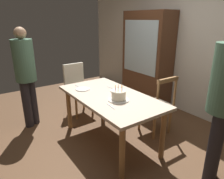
# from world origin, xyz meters

# --- Properties ---
(ground) EXTENTS (6.40, 6.40, 0.00)m
(ground) POSITION_xyz_m (0.00, 0.00, 0.00)
(ground) COLOR brown
(back_wall) EXTENTS (6.40, 0.10, 2.60)m
(back_wall) POSITION_xyz_m (0.00, 1.85, 1.30)
(back_wall) COLOR silver
(back_wall) RESTS_ON ground
(dining_table) EXTENTS (1.62, 0.86, 0.73)m
(dining_table) POSITION_xyz_m (0.00, 0.00, 0.64)
(dining_table) COLOR beige
(dining_table) RESTS_ON ground
(birthday_cake) EXTENTS (0.28, 0.28, 0.20)m
(birthday_cake) POSITION_xyz_m (0.22, -0.01, 0.79)
(birthday_cake) COLOR silver
(birthday_cake) RESTS_ON dining_table
(plate_near_celebrant) EXTENTS (0.22, 0.22, 0.01)m
(plate_near_celebrant) POSITION_xyz_m (-0.45, -0.19, 0.74)
(plate_near_celebrant) COLOR white
(plate_near_celebrant) RESTS_ON dining_table
(plate_far_side) EXTENTS (0.22, 0.22, 0.01)m
(plate_far_side) POSITION_xyz_m (-0.08, 0.19, 0.74)
(plate_far_side) COLOR white
(plate_far_side) RESTS_ON dining_table
(fork_near_celebrant) EXTENTS (0.18, 0.03, 0.01)m
(fork_near_celebrant) POSITION_xyz_m (-0.61, -0.20, 0.74)
(fork_near_celebrant) COLOR silver
(fork_near_celebrant) RESTS_ON dining_table
(fork_far_side) EXTENTS (0.18, 0.05, 0.01)m
(fork_far_side) POSITION_xyz_m (-0.24, 0.19, 0.74)
(fork_far_side) COLOR silver
(fork_far_side) RESTS_ON dining_table
(fork_near_guest) EXTENTS (0.18, 0.03, 0.01)m
(fork_near_guest) POSITION_xyz_m (0.33, -0.21, 0.74)
(fork_near_guest) COLOR silver
(fork_near_guest) RESTS_ON dining_table
(chair_spindle_back) EXTENTS (0.46, 0.46, 0.95)m
(chair_spindle_back) POSITION_xyz_m (0.21, 0.75, 0.46)
(chair_spindle_back) COLOR beige
(chair_spindle_back) RESTS_ON ground
(chair_upholstered) EXTENTS (0.46, 0.45, 0.95)m
(chair_upholstered) POSITION_xyz_m (-1.20, 0.07, 0.53)
(chair_upholstered) COLOR beige
(chair_upholstered) RESTS_ON ground
(person_celebrant) EXTENTS (0.32, 0.32, 1.63)m
(person_celebrant) POSITION_xyz_m (-1.20, -0.82, 0.93)
(person_celebrant) COLOR #262328
(person_celebrant) RESTS_ON ground
(person_guest) EXTENTS (0.32, 0.32, 1.73)m
(person_guest) POSITION_xyz_m (1.29, 0.51, 0.99)
(person_guest) COLOR #262328
(person_guest) RESTS_ON ground
(china_cabinet) EXTENTS (1.10, 0.45, 1.90)m
(china_cabinet) POSITION_xyz_m (-0.89, 1.56, 0.95)
(china_cabinet) COLOR #56331E
(china_cabinet) RESTS_ON ground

